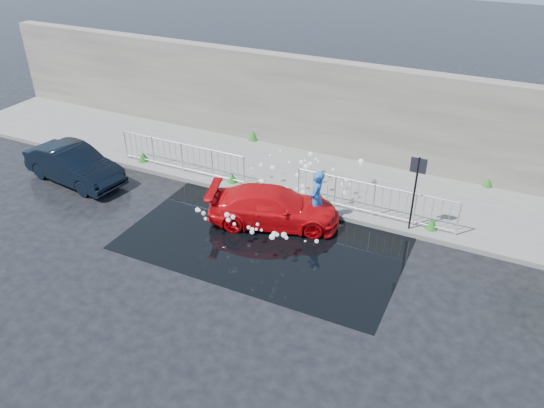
{
  "coord_description": "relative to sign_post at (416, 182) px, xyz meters",
  "views": [
    {
      "loc": [
        6.26,
        -10.58,
        8.83
      ],
      "look_at": [
        0.52,
        1.34,
        1.0
      ],
      "focal_mm": 35.0,
      "sensor_mm": 36.0,
      "label": 1
    }
  ],
  "objects": [
    {
      "name": "dark_car",
      "position": [
        -11.32,
        -1.78,
        -1.09
      ],
      "size": [
        4.02,
        1.86,
        1.28
      ],
      "primitive_type": "imported",
      "rotation": [
        0.0,
        0.0,
        1.44
      ],
      "color": "black",
      "rests_on": "ground"
    },
    {
      "name": "water_spray",
      "position": [
        -3.84,
        -0.46,
        -1.0
      ],
      "size": [
        3.67,
        5.5,
        1.1
      ],
      "color": "white",
      "rests_on": "ground"
    },
    {
      "name": "person",
      "position": [
        -2.7,
        -0.73,
        -0.83
      ],
      "size": [
        0.52,
        0.71,
        1.78
      ],
      "primitive_type": "imported",
      "rotation": [
        0.0,
        0.0,
        -1.42
      ],
      "color": "#2258AB",
      "rests_on": "ground"
    },
    {
      "name": "pavement",
      "position": [
        -4.2,
        1.9,
        -1.65
      ],
      "size": [
        30.0,
        4.0,
        0.15
      ],
      "primitive_type": "cube",
      "color": "#5C5C57",
      "rests_on": "ground"
    },
    {
      "name": "weeds",
      "position": [
        -4.5,
        1.44,
        -1.39
      ],
      "size": [
        12.17,
        3.93,
        0.41
      ],
      "color": "#155115",
      "rests_on": "pavement"
    },
    {
      "name": "ground",
      "position": [
        -4.2,
        -3.1,
        -1.72
      ],
      "size": [
        90.0,
        90.0,
        0.0
      ],
      "primitive_type": "plane",
      "color": "black",
      "rests_on": "ground"
    },
    {
      "name": "curb",
      "position": [
        -4.2,
        -0.1,
        -1.64
      ],
      "size": [
        30.0,
        0.25,
        0.16
      ],
      "primitive_type": "cube",
      "color": "#5C5C57",
      "rests_on": "ground"
    },
    {
      "name": "railing_left",
      "position": [
        -8.2,
        0.25,
        -0.99
      ],
      "size": [
        5.05,
        0.05,
        1.1
      ],
      "color": "silver",
      "rests_on": "pavement"
    },
    {
      "name": "retaining_wall",
      "position": [
        -4.2,
        4.1,
        0.18
      ],
      "size": [
        30.0,
        0.6,
        3.5
      ],
      "primitive_type": "cube",
      "color": "#59534B",
      "rests_on": "pavement"
    },
    {
      "name": "puddle",
      "position": [
        -3.7,
        -2.1,
        -1.72
      ],
      "size": [
        8.0,
        5.0,
        0.01
      ],
      "primitive_type": "cube",
      "color": "black",
      "rests_on": "ground"
    },
    {
      "name": "railing_right",
      "position": [
        -1.2,
        0.25,
        -0.99
      ],
      "size": [
        5.05,
        0.05,
        1.1
      ],
      "color": "silver",
      "rests_on": "pavement"
    },
    {
      "name": "red_car",
      "position": [
        -3.87,
        -1.25,
        -1.15
      ],
      "size": [
        4.28,
        2.77,
        1.15
      ],
      "primitive_type": "imported",
      "rotation": [
        0.0,
        0.0,
        1.89
      ],
      "color": "red",
      "rests_on": "ground"
    },
    {
      "name": "sign_post",
      "position": [
        0.0,
        0.0,
        0.0
      ],
      "size": [
        0.45,
        0.06,
        2.5
      ],
      "color": "black",
      "rests_on": "ground"
    }
  ]
}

